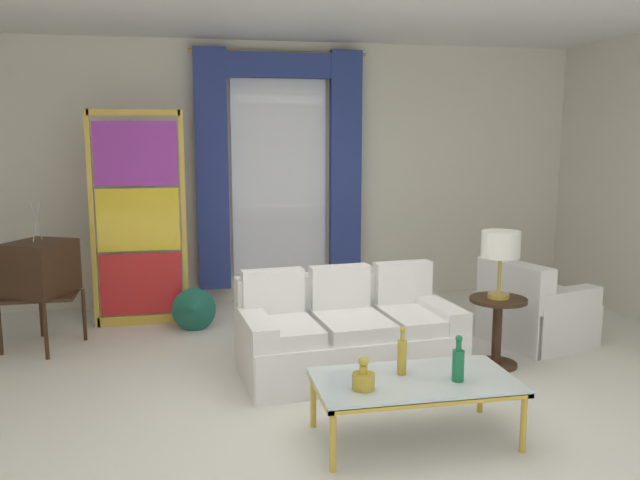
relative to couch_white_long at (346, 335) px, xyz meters
name	(u,v)px	position (x,y,z in m)	size (l,w,h in m)	color
ground_plane	(335,395)	(-0.21, -0.51, -0.30)	(16.00, 16.00, 0.00)	silver
wall_rear	(278,174)	(-0.21, 2.55, 1.20)	(8.00, 0.12, 3.00)	silver
ceiling_slab	(315,0)	(-0.21, 0.29, 2.72)	(8.00, 7.60, 0.04)	white
curtained_window	(280,153)	(-0.21, 2.38, 1.44)	(2.00, 0.17, 2.70)	white
couch_white_long	(346,335)	(0.00, 0.00, 0.00)	(1.83, 1.07, 0.86)	white
coffee_table	(415,384)	(0.13, -1.31, 0.07)	(1.29, 0.69, 0.41)	silver
bottle_blue_decanter	(363,379)	(-0.24, -1.41, 0.17)	(0.14, 0.14, 0.21)	gold
bottle_crystal_tall	(458,363)	(0.39, -1.40, 0.22)	(0.08, 0.08, 0.30)	#196B3D
bottle_amber_squat	(402,355)	(0.08, -1.22, 0.24)	(0.06, 0.06, 0.32)	gold
vintage_tv	(40,270)	(-2.60, 1.14, 0.42)	(0.71, 0.75, 1.35)	#382314
armchair_white	(533,313)	(1.90, 0.36, -0.02)	(1.01, 1.00, 0.80)	white
stained_glass_divider	(139,224)	(-1.75, 1.72, 0.75)	(0.95, 0.05, 2.20)	gold
peacock_figurine	(194,311)	(-1.23, 1.33, -0.08)	(0.44, 0.60, 0.50)	beige
round_side_table	(497,326)	(1.28, -0.15, 0.05)	(0.48, 0.48, 0.59)	#382314
table_lamp_brass	(501,247)	(1.28, -0.15, 0.72)	(0.32, 0.32, 0.57)	#B29338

